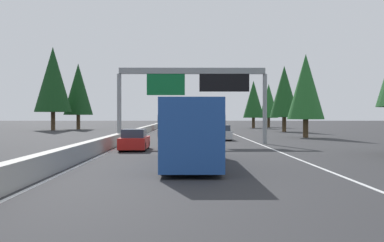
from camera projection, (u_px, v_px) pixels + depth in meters
The scene contains 17 objects.
ground_plane at pixel (146, 134), 62.05m from camera, with size 320.00×320.00×0.00m, color #2D2D30.
median_barrier at pixel (154, 127), 82.04m from camera, with size 180.00×0.56×0.90m, color #ADAAA3.
shoulder_stripe_right at pixel (227, 131), 72.18m from camera, with size 160.00×0.16×0.01m, color silver.
shoulder_stripe_median at pixel (153, 131), 72.06m from camera, with size 160.00×0.16×0.01m, color silver.
sign_gantry_overhead at pixel (194, 83), 39.71m from camera, with size 0.50×12.68×6.42m.
bus_near_right at pixel (190, 129), 23.17m from camera, with size 11.50×2.55×3.10m.
sedan_far_left at pixel (134, 140), 32.64m from camera, with size 4.40×1.80×1.47m.
sedan_far_center at pixel (166, 126), 75.32m from camera, with size 4.40×1.80×1.47m.
box_truck_mid_left at pixel (201, 119), 116.31m from camera, with size 8.50×2.40×2.95m.
sedan_mid_center at pixel (221, 133), 46.43m from camera, with size 4.40×1.80×1.47m.
minivan_distant_a at pixel (216, 127), 59.14m from camera, with size 5.00×1.95×1.69m.
conifer_right_near at pixel (306, 87), 51.24m from camera, with size 4.02×4.02×9.13m.
conifer_right_mid at pixel (284, 92), 70.22m from camera, with size 4.34×4.34×9.86m.
conifer_right_far at pixel (253, 99), 90.31m from camera, with size 4.01×4.01×9.12m.
conifer_right_distant at pixel (269, 101), 96.03m from camera, with size 3.90×3.90×8.87m.
conifer_left_mid at pixel (78, 89), 82.58m from camera, with size 5.08×5.08×11.55m.
conifer_left_far at pixel (53, 80), 77.28m from camera, with size 6.03×6.03×13.70m.
Camera 1 is at (-2.09, -5.42, 2.40)m, focal length 44.08 mm.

